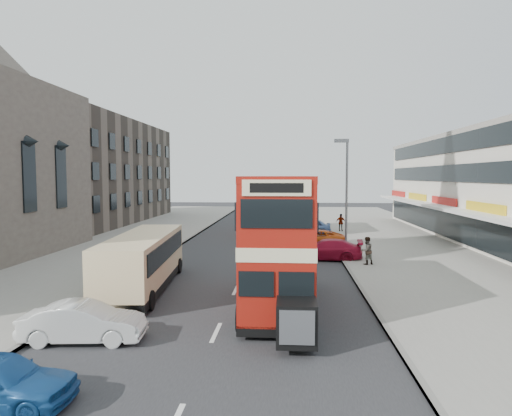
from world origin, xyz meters
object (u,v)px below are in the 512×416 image
at_px(bus_main, 279,241).
at_px(pedestrian_far, 341,222).
at_px(bus_second, 284,206).
at_px(car_right_a, 326,250).
at_px(car_right_c, 309,226).
at_px(pedestrian_near, 367,250).
at_px(cyclist, 312,244).
at_px(street_lamp, 346,187).
at_px(coach, 143,259).
at_px(car_left_front, 84,322).
at_px(car_right_b, 316,238).

distance_m(bus_main, pedestrian_far, 26.23).
height_order(bus_second, car_right_a, bus_second).
relative_size(bus_second, car_right_a, 1.97).
distance_m(car_right_c, pedestrian_near, 16.17).
bearing_deg(bus_second, car_right_a, 102.96).
xyz_separation_m(pedestrian_far, cyclist, (-3.43, -12.20, -0.33)).
height_order(street_lamp, pedestrian_near, street_lamp).
distance_m(coach, car_left_front, 7.08).
relative_size(car_right_c, pedestrian_near, 2.38).
distance_m(car_right_c, cyclist, 11.40).
bearing_deg(pedestrian_near, car_left_front, 21.19).
xyz_separation_m(car_right_a, car_right_c, (-0.44, 13.83, 0.01)).
bearing_deg(cyclist, street_lamp, -15.98).
relative_size(car_left_front, pedestrian_far, 2.38).
xyz_separation_m(car_right_b, pedestrian_far, (2.98, 8.94, 0.35)).
bearing_deg(street_lamp, coach, -137.52).
height_order(car_right_a, pedestrian_near, pedestrian_near).
height_order(bus_main, car_right_a, bus_main).
bearing_deg(bus_main, pedestrian_near, -120.72).
distance_m(street_lamp, car_right_b, 5.96).
relative_size(bus_main, bus_second, 1.04).
xyz_separation_m(pedestrian_near, pedestrian_far, (0.35, 16.74, -0.01)).
distance_m(bus_second, pedestrian_near, 15.95).
height_order(bus_main, coach, bus_main).
bearing_deg(car_right_a, cyclist, -156.31).
relative_size(bus_main, coach, 1.02).
xyz_separation_m(bus_main, coach, (-6.72, 2.58, -1.36)).
height_order(bus_main, pedestrian_near, bus_main).
bearing_deg(bus_main, coach, -21.21).
bearing_deg(car_right_c, coach, -22.11).
relative_size(bus_main, car_right_c, 2.38).
distance_m(car_right_a, car_right_b, 5.71).
relative_size(coach, car_right_b, 2.06).
xyz_separation_m(coach, car_right_a, (9.63, 8.35, -0.78)).
xyz_separation_m(coach, cyclist, (8.85, 10.79, -0.80)).
bearing_deg(car_right_c, car_left_front, -16.58).
xyz_separation_m(car_left_front, car_right_c, (8.91, 29.21, 0.03)).
bearing_deg(bus_main, street_lamp, -109.12).
height_order(bus_second, car_right_b, bus_second).
bearing_deg(pedestrian_far, bus_main, -107.95).
xyz_separation_m(coach, car_right_c, (9.19, 22.18, -0.77)).
distance_m(bus_main, car_right_c, 24.97).
relative_size(bus_main, car_right_b, 2.10).
bearing_deg(pedestrian_far, street_lamp, -101.00).
xyz_separation_m(car_right_c, pedestrian_far, (3.10, 0.81, 0.30)).
bearing_deg(coach, car_right_a, 36.23).
relative_size(street_lamp, car_right_b, 1.75).
height_order(car_left_front, cyclist, cyclist).
distance_m(pedestrian_near, pedestrian_far, 16.74).
relative_size(car_left_front, car_right_c, 0.98).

